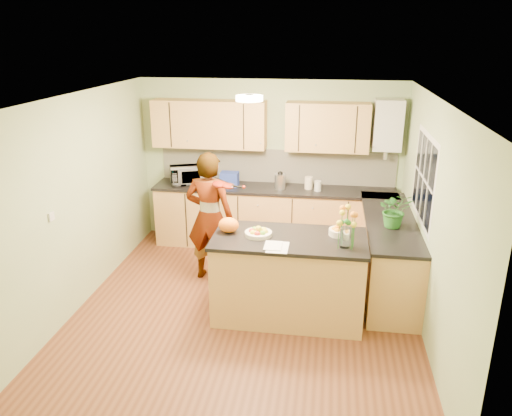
# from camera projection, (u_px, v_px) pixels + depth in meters

# --- Properties ---
(floor) EXTENTS (4.50, 4.50, 0.00)m
(floor) POSITION_uv_depth(u_px,v_px,m) (246.00, 309.00, 5.99)
(floor) COLOR #5D301A
(floor) RESTS_ON ground
(ceiling) EXTENTS (4.00, 4.50, 0.02)m
(ceiling) POSITION_uv_depth(u_px,v_px,m) (245.00, 98.00, 5.16)
(ceiling) COLOR white
(ceiling) RESTS_ON wall_back
(wall_back) EXTENTS (4.00, 0.02, 2.50)m
(wall_back) POSITION_uv_depth(u_px,v_px,m) (270.00, 162.00, 7.68)
(wall_back) COLOR #91A676
(wall_back) RESTS_ON floor
(wall_front) EXTENTS (4.00, 0.02, 2.50)m
(wall_front) POSITION_uv_depth(u_px,v_px,m) (191.00, 319.00, 3.48)
(wall_front) COLOR #91A676
(wall_front) RESTS_ON floor
(wall_left) EXTENTS (0.02, 4.50, 2.50)m
(wall_left) POSITION_uv_depth(u_px,v_px,m) (78.00, 203.00, 5.86)
(wall_left) COLOR #91A676
(wall_left) RESTS_ON floor
(wall_right) EXTENTS (0.02, 4.50, 2.50)m
(wall_right) POSITION_uv_depth(u_px,v_px,m) (431.00, 221.00, 5.30)
(wall_right) COLOR #91A676
(wall_right) RESTS_ON floor
(back_counter) EXTENTS (3.64, 0.62, 0.94)m
(back_counter) POSITION_uv_depth(u_px,v_px,m) (274.00, 217.00, 7.64)
(back_counter) COLOR tan
(back_counter) RESTS_ON floor
(right_counter) EXTENTS (0.62, 2.24, 0.94)m
(right_counter) POSITION_uv_depth(u_px,v_px,m) (388.00, 253.00, 6.39)
(right_counter) COLOR tan
(right_counter) RESTS_ON floor
(splashback) EXTENTS (3.60, 0.02, 0.52)m
(splashback) POSITION_uv_depth(u_px,v_px,m) (276.00, 166.00, 7.66)
(splashback) COLOR beige
(splashback) RESTS_ON back_counter
(upper_cabinets) EXTENTS (3.20, 0.34, 0.70)m
(upper_cabinets) POSITION_uv_depth(u_px,v_px,m) (257.00, 125.00, 7.34)
(upper_cabinets) COLOR tan
(upper_cabinets) RESTS_ON wall_back
(boiler) EXTENTS (0.40, 0.30, 0.86)m
(boiler) POSITION_uv_depth(u_px,v_px,m) (388.00, 125.00, 7.07)
(boiler) COLOR silver
(boiler) RESTS_ON wall_back
(window_right) EXTENTS (0.01, 1.30, 1.05)m
(window_right) POSITION_uv_depth(u_px,v_px,m) (424.00, 178.00, 5.76)
(window_right) COLOR silver
(window_right) RESTS_ON wall_right
(light_switch) EXTENTS (0.02, 0.09, 0.09)m
(light_switch) POSITION_uv_depth(u_px,v_px,m) (51.00, 216.00, 5.28)
(light_switch) COLOR silver
(light_switch) RESTS_ON wall_left
(ceiling_lamp) EXTENTS (0.30, 0.30, 0.07)m
(ceiling_lamp) POSITION_uv_depth(u_px,v_px,m) (249.00, 98.00, 5.45)
(ceiling_lamp) COLOR #FFEABF
(ceiling_lamp) RESTS_ON ceiling
(peninsula_island) EXTENTS (1.72, 0.88, 0.98)m
(peninsula_island) POSITION_uv_depth(u_px,v_px,m) (288.00, 277.00, 5.72)
(peninsula_island) COLOR tan
(peninsula_island) RESTS_ON floor
(fruit_dish) EXTENTS (0.31, 0.31, 0.11)m
(fruit_dish) POSITION_uv_depth(u_px,v_px,m) (258.00, 232.00, 5.59)
(fruit_dish) COLOR beige
(fruit_dish) RESTS_ON peninsula_island
(orange_bowl) EXTENTS (0.24, 0.24, 0.14)m
(orange_bowl) POSITION_uv_depth(u_px,v_px,m) (340.00, 230.00, 5.60)
(orange_bowl) COLOR beige
(orange_bowl) RESTS_ON peninsula_island
(flower_vase) EXTENTS (0.26, 0.26, 0.48)m
(flower_vase) POSITION_uv_depth(u_px,v_px,m) (346.00, 219.00, 5.19)
(flower_vase) COLOR silver
(flower_vase) RESTS_ON peninsula_island
(orange_bag) EXTENTS (0.25, 0.21, 0.18)m
(orange_bag) POSITION_uv_depth(u_px,v_px,m) (229.00, 225.00, 5.67)
(orange_bag) COLOR orange
(orange_bag) RESTS_ON peninsula_island
(papers) EXTENTS (0.23, 0.31, 0.01)m
(papers) POSITION_uv_depth(u_px,v_px,m) (278.00, 247.00, 5.29)
(papers) COLOR white
(papers) RESTS_ON peninsula_island
(violinist) EXTENTS (0.67, 0.47, 1.74)m
(violinist) POSITION_uv_depth(u_px,v_px,m) (210.00, 217.00, 6.49)
(violinist) COLOR tan
(violinist) RESTS_ON floor
(violin) EXTENTS (0.60, 0.52, 0.15)m
(violin) POSITION_uv_depth(u_px,v_px,m) (220.00, 184.00, 6.09)
(violin) COLOR #540A05
(violin) RESTS_ON violinist
(microwave) EXTENTS (0.57, 0.49, 0.27)m
(microwave) POSITION_uv_depth(u_px,v_px,m) (187.00, 175.00, 7.65)
(microwave) COLOR silver
(microwave) RESTS_ON back_counter
(blue_box) EXTENTS (0.27, 0.20, 0.21)m
(blue_box) POSITION_uv_depth(u_px,v_px,m) (229.00, 179.00, 7.53)
(blue_box) COLOR #203496
(blue_box) RESTS_ON back_counter
(kettle) EXTENTS (0.16, 0.16, 0.31)m
(kettle) POSITION_uv_depth(u_px,v_px,m) (280.00, 181.00, 7.40)
(kettle) COLOR silver
(kettle) RESTS_ON back_counter
(jar_cream) EXTENTS (0.15, 0.15, 0.18)m
(jar_cream) POSITION_uv_depth(u_px,v_px,m) (309.00, 183.00, 7.40)
(jar_cream) COLOR beige
(jar_cream) RESTS_ON back_counter
(jar_white) EXTENTS (0.12, 0.12, 0.15)m
(jar_white) POSITION_uv_depth(u_px,v_px,m) (318.00, 186.00, 7.30)
(jar_white) COLOR silver
(jar_white) RESTS_ON back_counter
(potted_plant) EXTENTS (0.42, 0.37, 0.43)m
(potted_plant) POSITION_uv_depth(u_px,v_px,m) (395.00, 210.00, 5.90)
(potted_plant) COLOR #276A23
(potted_plant) RESTS_ON right_counter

